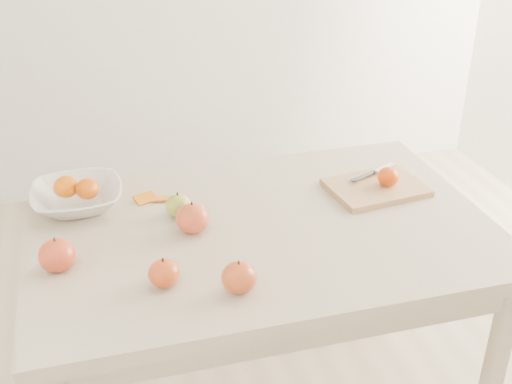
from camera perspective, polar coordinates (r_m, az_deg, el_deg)
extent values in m
cube|color=#C2B293|center=(1.70, 0.45, -3.45)|extent=(1.20, 0.80, 0.04)
cylinder|color=#BCAA8E|center=(2.15, -16.39, -9.28)|extent=(0.06, 0.06, 0.71)
cylinder|color=#BCAA8E|center=(2.34, 10.98, -5.17)|extent=(0.06, 0.06, 0.71)
cube|color=tan|center=(1.88, 10.61, 0.39)|extent=(0.29, 0.22, 0.02)
ellipsoid|color=#CF3F07|center=(1.87, 11.67, 1.35)|extent=(0.06, 0.06, 0.05)
imported|color=silver|center=(1.82, -15.62, -0.47)|extent=(0.25, 0.25, 0.06)
ellipsoid|color=#DE6307|center=(1.81, -16.54, 0.46)|extent=(0.07, 0.07, 0.06)
ellipsoid|color=#CA4507|center=(1.79, -14.77, 0.28)|extent=(0.06, 0.06, 0.06)
cube|color=#D0690E|center=(1.82, -9.80, -0.66)|extent=(0.07, 0.06, 0.01)
cube|color=orange|center=(1.82, -8.55, -0.67)|extent=(0.05, 0.04, 0.01)
cube|color=white|center=(1.96, 11.32, 2.01)|extent=(0.08, 0.05, 0.01)
cube|color=#3A3C42|center=(1.90, 9.50, 1.40)|extent=(0.09, 0.05, 0.00)
ellipsoid|color=olive|center=(1.72, -6.93, -1.20)|extent=(0.07, 0.07, 0.06)
ellipsoid|color=#9E1A0A|center=(1.56, -17.26, -5.38)|extent=(0.09, 0.09, 0.08)
ellipsoid|color=#9B1506|center=(1.43, -1.53, -7.60)|extent=(0.08, 0.08, 0.07)
ellipsoid|color=#A8150D|center=(1.46, -8.19, -7.18)|extent=(0.07, 0.07, 0.06)
ellipsoid|color=#A3131A|center=(1.64, -5.66, -2.33)|extent=(0.09, 0.09, 0.08)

